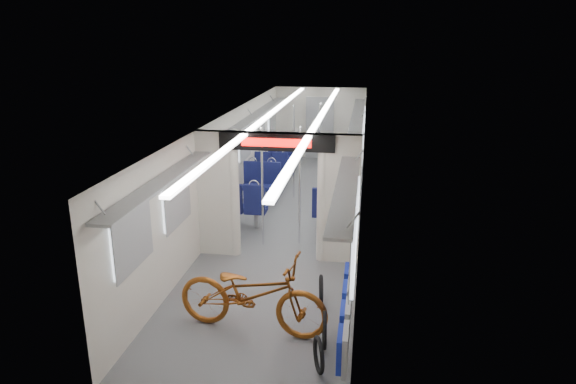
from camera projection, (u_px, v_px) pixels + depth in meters
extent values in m
plane|color=#515456|center=(294.00, 219.00, 11.31)|extent=(12.00, 12.00, 0.00)
cube|color=beige|center=(228.00, 166.00, 11.19)|extent=(0.02, 12.00, 2.30)
cube|color=beige|center=(362.00, 171.00, 10.76)|extent=(0.02, 12.00, 2.30)
cube|color=beige|center=(320.00, 123.00, 16.64)|extent=(2.90, 0.02, 2.30)
cube|color=beige|center=(212.00, 312.00, 5.31)|extent=(2.90, 0.02, 2.30)
cube|color=silver|center=(294.00, 115.00, 10.64)|extent=(2.90, 12.00, 0.02)
cube|color=white|center=(268.00, 116.00, 10.73)|extent=(0.12, 11.40, 0.04)
cube|color=white|center=(320.00, 117.00, 10.57)|extent=(0.12, 11.40, 0.04)
cube|color=beige|center=(217.00, 202.00, 9.29)|extent=(0.65, 0.18, 2.00)
cube|color=beige|center=(341.00, 208.00, 8.97)|extent=(0.65, 0.18, 2.00)
cube|color=beige|center=(277.00, 141.00, 8.79)|extent=(2.90, 0.18, 0.30)
cylinder|color=beige|center=(234.00, 203.00, 9.25)|extent=(0.20, 0.20, 2.00)
cylinder|color=beige|center=(323.00, 207.00, 9.01)|extent=(0.20, 0.20, 2.00)
cube|color=black|center=(276.00, 142.00, 8.69)|extent=(2.00, 0.03, 0.30)
cube|color=#FF0C07|center=(276.00, 143.00, 8.66)|extent=(1.20, 0.02, 0.14)
cube|color=silver|center=(131.00, 238.00, 6.57)|extent=(0.04, 1.00, 0.75)
cube|color=silver|center=(354.00, 252.00, 6.16)|extent=(0.04, 1.00, 0.75)
cube|color=silver|center=(176.00, 200.00, 8.09)|extent=(0.04, 1.00, 0.75)
cube|color=silver|center=(357.00, 209.00, 7.67)|extent=(0.04, 1.00, 0.75)
cube|color=silver|center=(223.00, 160.00, 10.64)|extent=(0.04, 1.00, 0.75)
cube|color=silver|center=(361.00, 166.00, 10.22)|extent=(0.04, 1.00, 0.75)
cube|color=silver|center=(244.00, 142.00, 12.43)|extent=(0.04, 1.00, 0.75)
cube|color=silver|center=(362.00, 146.00, 12.02)|extent=(0.04, 1.00, 0.75)
cube|color=silver|center=(260.00, 129.00, 14.23)|extent=(0.04, 1.00, 0.75)
cube|color=silver|center=(363.00, 132.00, 13.81)|extent=(0.04, 1.00, 0.75)
cube|color=silver|center=(272.00, 119.00, 15.93)|extent=(0.04, 1.00, 0.75)
cube|color=silver|center=(364.00, 121.00, 15.51)|extent=(0.04, 1.00, 0.75)
cube|color=gray|center=(163.00, 181.00, 7.15)|extent=(0.30, 3.60, 0.04)
cube|color=gray|center=(346.00, 189.00, 6.78)|extent=(0.30, 3.60, 0.04)
cube|color=gray|center=(255.00, 116.00, 12.81)|extent=(0.30, 7.60, 0.04)
cube|color=gray|center=(357.00, 118.00, 12.44)|extent=(0.30, 7.60, 0.04)
cube|color=gray|center=(320.00, 128.00, 16.63)|extent=(0.90, 0.05, 2.00)
imported|color=brown|center=(252.00, 294.00, 6.92)|extent=(2.19, 1.00, 1.11)
cube|color=gray|center=(345.00, 350.00, 5.64)|extent=(0.06, 0.43, 0.49)
cube|color=#0F1D91|center=(340.00, 349.00, 5.65)|extent=(0.06, 0.39, 0.41)
cube|color=gray|center=(347.00, 323.00, 6.16)|extent=(0.06, 0.43, 0.49)
cube|color=#0F1D91|center=(342.00, 323.00, 6.17)|extent=(0.06, 0.39, 0.41)
cube|color=gray|center=(349.00, 301.00, 6.68)|extent=(0.06, 0.43, 0.49)
cube|color=#0F1D91|center=(345.00, 300.00, 6.69)|extent=(0.06, 0.39, 0.41)
cube|color=gray|center=(351.00, 281.00, 7.20)|extent=(0.06, 0.43, 0.49)
cube|color=#0F1D91|center=(346.00, 281.00, 7.21)|extent=(0.06, 0.39, 0.41)
torus|color=black|center=(319.00, 357.00, 6.14)|extent=(0.19, 0.46, 0.46)
torus|color=black|center=(324.00, 332.00, 6.62)|extent=(0.10, 0.51, 0.51)
torus|color=black|center=(321.00, 291.00, 7.75)|extent=(0.11, 0.45, 0.44)
cube|color=#0E113F|center=(256.00, 210.00, 10.70)|extent=(0.44, 0.41, 0.10)
cylinder|color=gray|center=(256.00, 220.00, 10.77)|extent=(0.10, 0.10, 0.35)
cube|color=#0E113F|center=(254.00, 198.00, 10.46)|extent=(0.44, 0.08, 0.53)
torus|color=silver|center=(254.00, 185.00, 10.38)|extent=(0.22, 0.03, 0.22)
cube|color=#0E113F|center=(271.00, 187.00, 12.26)|extent=(0.44, 0.41, 0.10)
cylinder|color=gray|center=(271.00, 196.00, 12.33)|extent=(0.10, 0.10, 0.35)
cube|color=#0E113F|center=(272.00, 173.00, 12.33)|extent=(0.44, 0.08, 0.53)
torus|color=silver|center=(272.00, 162.00, 12.25)|extent=(0.22, 0.03, 0.22)
cube|color=#0E113F|center=(234.00, 209.00, 10.77)|extent=(0.44, 0.41, 0.10)
cylinder|color=gray|center=(235.00, 219.00, 10.84)|extent=(0.10, 0.10, 0.35)
cube|color=#0E113F|center=(232.00, 197.00, 10.52)|extent=(0.44, 0.08, 0.53)
torus|color=silver|center=(231.00, 184.00, 10.45)|extent=(0.22, 0.03, 0.22)
cube|color=#0E113F|center=(252.00, 187.00, 12.33)|extent=(0.44, 0.41, 0.10)
cylinder|color=gray|center=(252.00, 196.00, 12.40)|extent=(0.10, 0.10, 0.35)
cube|color=#0E113F|center=(253.00, 172.00, 12.39)|extent=(0.44, 0.08, 0.53)
torus|color=silver|center=(253.00, 161.00, 12.32)|extent=(0.22, 0.03, 0.22)
cube|color=#0E113F|center=(323.00, 213.00, 10.52)|extent=(0.42, 0.40, 0.10)
cylinder|color=gray|center=(323.00, 223.00, 10.59)|extent=(0.10, 0.10, 0.35)
cube|color=#0E113F|center=(323.00, 201.00, 10.28)|extent=(0.42, 0.08, 0.52)
torus|color=silver|center=(323.00, 188.00, 10.21)|extent=(0.22, 0.03, 0.22)
cube|color=#0E113F|center=(329.00, 190.00, 12.04)|extent=(0.42, 0.40, 0.10)
cylinder|color=gray|center=(329.00, 199.00, 12.11)|extent=(0.10, 0.10, 0.35)
cube|color=#0E113F|center=(330.00, 176.00, 12.10)|extent=(0.42, 0.08, 0.52)
torus|color=silver|center=(330.00, 165.00, 12.02)|extent=(0.22, 0.03, 0.22)
cube|color=#0E113F|center=(346.00, 214.00, 10.46)|extent=(0.42, 0.40, 0.10)
cylinder|color=gray|center=(346.00, 224.00, 10.52)|extent=(0.10, 0.10, 0.35)
cube|color=#0E113F|center=(346.00, 202.00, 10.21)|extent=(0.42, 0.08, 0.52)
torus|color=silver|center=(347.00, 189.00, 10.14)|extent=(0.22, 0.03, 0.22)
cube|color=#0E113F|center=(349.00, 191.00, 11.97)|extent=(0.42, 0.40, 0.10)
cylinder|color=gray|center=(349.00, 200.00, 12.04)|extent=(0.10, 0.10, 0.35)
cube|color=#0E113F|center=(350.00, 177.00, 12.03)|extent=(0.42, 0.08, 0.52)
torus|color=silver|center=(350.00, 166.00, 11.96)|extent=(0.22, 0.03, 0.22)
cube|color=#0E113F|center=(281.00, 172.00, 13.69)|extent=(0.41, 0.39, 0.10)
cylinder|color=gray|center=(281.00, 180.00, 13.75)|extent=(0.10, 0.10, 0.35)
cube|color=#0E113F|center=(280.00, 162.00, 13.45)|extent=(0.41, 0.07, 0.51)
torus|color=silver|center=(280.00, 152.00, 13.37)|extent=(0.21, 0.03, 0.21)
cube|color=#0E113F|center=(290.00, 158.00, 15.17)|extent=(0.41, 0.39, 0.10)
cylinder|color=gray|center=(290.00, 166.00, 15.23)|extent=(0.10, 0.10, 0.35)
cube|color=#0E113F|center=(291.00, 147.00, 15.23)|extent=(0.41, 0.07, 0.51)
torus|color=silver|center=(291.00, 139.00, 15.15)|extent=(0.21, 0.03, 0.21)
cube|color=#0E113F|center=(264.00, 171.00, 13.75)|extent=(0.41, 0.39, 0.10)
cylinder|color=gray|center=(264.00, 179.00, 13.82)|extent=(0.10, 0.10, 0.35)
cube|color=#0E113F|center=(263.00, 161.00, 13.52)|extent=(0.41, 0.07, 0.51)
torus|color=silver|center=(262.00, 152.00, 13.44)|extent=(0.21, 0.03, 0.21)
cube|color=#0E113F|center=(274.00, 158.00, 15.24)|extent=(0.41, 0.39, 0.10)
cylinder|color=gray|center=(274.00, 165.00, 15.30)|extent=(0.10, 0.10, 0.35)
cube|color=#0E113F|center=(275.00, 147.00, 15.29)|extent=(0.41, 0.07, 0.51)
torus|color=silver|center=(275.00, 138.00, 15.22)|extent=(0.21, 0.03, 0.21)
cube|color=#0E113F|center=(334.00, 172.00, 13.65)|extent=(0.44, 0.41, 0.10)
cylinder|color=gray|center=(334.00, 180.00, 13.72)|extent=(0.10, 0.10, 0.35)
cube|color=#0E113F|center=(334.00, 162.00, 13.40)|extent=(0.44, 0.08, 0.54)
torus|color=silver|center=(334.00, 152.00, 13.32)|extent=(0.22, 0.03, 0.22)
cube|color=#0E113F|center=(338.00, 158.00, 15.23)|extent=(0.44, 0.41, 0.10)
cylinder|color=gray|center=(338.00, 165.00, 15.29)|extent=(0.10, 0.10, 0.35)
cube|color=#0E113F|center=(338.00, 146.00, 15.29)|extent=(0.44, 0.08, 0.54)
torus|color=silver|center=(339.00, 137.00, 15.21)|extent=(0.22, 0.03, 0.22)
cube|color=#0E113F|center=(352.00, 173.00, 13.58)|extent=(0.44, 0.41, 0.10)
cylinder|color=gray|center=(351.00, 181.00, 13.65)|extent=(0.10, 0.10, 0.35)
cube|color=#0E113F|center=(352.00, 162.00, 13.33)|extent=(0.44, 0.08, 0.54)
torus|color=silver|center=(352.00, 152.00, 13.25)|extent=(0.22, 0.03, 0.22)
cube|color=#0E113F|center=(354.00, 158.00, 15.16)|extent=(0.44, 0.41, 0.10)
cylinder|color=gray|center=(353.00, 166.00, 15.22)|extent=(0.10, 0.10, 0.35)
cube|color=#0E113F|center=(354.00, 146.00, 15.22)|extent=(0.44, 0.08, 0.54)
torus|color=silver|center=(355.00, 138.00, 15.14)|extent=(0.22, 0.03, 0.22)
cylinder|color=silver|center=(262.00, 187.00, 9.63)|extent=(0.04, 0.04, 2.30)
cylinder|color=silver|center=(300.00, 187.00, 9.69)|extent=(0.04, 0.04, 2.30)
cylinder|color=silver|center=(294.00, 152.00, 12.52)|extent=(0.05, 0.05, 2.30)
cylinder|color=silver|center=(319.00, 149.00, 12.90)|extent=(0.05, 0.05, 2.30)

